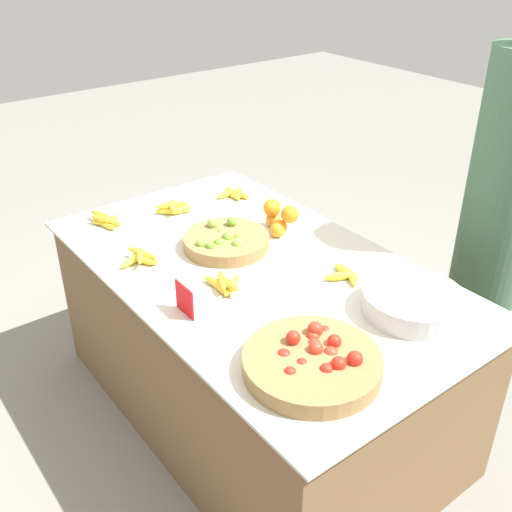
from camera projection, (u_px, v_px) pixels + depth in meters
The scene contains 14 objects.
ground_plane at pixel (256, 408), 2.76m from camera, with size 12.00×12.00×0.00m, color gray.
market_table at pixel (256, 342), 2.58m from camera, with size 1.81×1.06×0.76m.
lime_bowl at pixel (226, 241), 2.51m from camera, with size 0.36×0.36×0.09m.
tomato_basket at pixel (313, 362), 1.83m from camera, with size 0.43×0.43×0.10m.
orange_pile at pixel (279, 218), 2.63m from camera, with size 0.18×0.13×0.14m.
metal_bowl at pixel (413, 302), 2.10m from camera, with size 0.35×0.35×0.08m.
price_sign at pixel (185, 300), 2.08m from camera, with size 0.11×0.01×0.12m.
banana_bunch_front_right at pixel (235, 193), 2.98m from camera, with size 0.18×0.17×0.03m.
banana_bunch_middle_right at pixel (224, 284), 2.23m from camera, with size 0.19×0.15×0.06m.
banana_bunch_front_center at pixel (346, 274), 2.31m from camera, with size 0.17×0.15×0.03m.
banana_bunch_back_center at pixel (106, 220), 2.70m from camera, with size 0.20×0.14×0.05m.
banana_bunch_front_left at pixel (141, 257), 2.41m from camera, with size 0.16×0.16×0.05m.
banana_bunch_middle_left at pixel (174, 208), 2.81m from camera, with size 0.14×0.17×0.06m.
vendor_person at pixel (493, 232), 2.53m from camera, with size 0.29×0.29×1.73m.
Camera 1 is at (1.63, -1.25, 1.97)m, focal length 42.00 mm.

